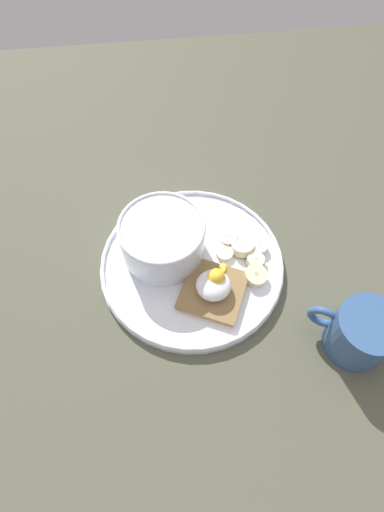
{
  "coord_description": "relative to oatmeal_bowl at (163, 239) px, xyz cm",
  "views": [
    {
      "loc": [
        3.52,
        29.54,
        54.92
      ],
      "look_at": [
        0.0,
        0.0,
        5.0
      ],
      "focal_mm": 28.0,
      "sensor_mm": 36.0,
      "label": 1
    }
  ],
  "objects": [
    {
      "name": "banana_slice_back",
      "position": [
        -10.1,
        -0.73,
        -2.68
      ],
      "size": [
        3.22,
        3.11,
        1.56
      ],
      "color": "beige",
      "rests_on": "plate"
    },
    {
      "name": "oatmeal_bowl",
      "position": [
        0.0,
        0.0,
        0.0
      ],
      "size": [
        12.5,
        12.5,
        6.83
      ],
      "color": "white",
      "rests_on": "plate"
    },
    {
      "name": "poached_egg",
      "position": [
        -6.49,
        7.62,
        -0.85
      ],
      "size": [
        5.23,
        6.58,
        3.32
      ],
      "color": "white",
      "rests_on": "toast_slice"
    },
    {
      "name": "banana_slice_left",
      "position": [
        -9.08,
        1.69,
        -2.94
      ],
      "size": [
        2.75,
        2.78,
        0.95
      ],
      "color": "#F8EEC7",
      "rests_on": "plate"
    },
    {
      "name": "banana_slice_front",
      "position": [
        -11.92,
        1.1,
        -2.57
      ],
      "size": [
        3.81,
        3.97,
        1.91
      ],
      "color": "beige",
      "rests_on": "plate"
    },
    {
      "name": "banana_slice_right",
      "position": [
        -13.36,
        3.61,
        -2.71
      ],
      "size": [
        3.2,
        3.13,
        1.44
      ],
      "color": "beige",
      "rests_on": "plate"
    },
    {
      "name": "banana_slice_outer",
      "position": [
        -12.88,
        6.22,
        -2.6
      ],
      "size": [
        4.75,
        4.74,
        1.76
      ],
      "color": "beige",
      "rests_on": "plate"
    },
    {
      "name": "plate",
      "position": [
        -4.0,
        2.54,
        -3.58
      ],
      "size": [
        27.52,
        27.52,
        1.6
      ],
      "color": "white",
      "rests_on": "ground_plane"
    },
    {
      "name": "ground_plane",
      "position": [
        -4.0,
        2.54,
        -5.38
      ],
      "size": [
        120.0,
        120.0,
        2.0
      ],
      "primitive_type": "cube",
      "color": "#4D4E3D",
      "rests_on": "ground"
    },
    {
      "name": "coffee_mug",
      "position": [
        -24.11,
        17.01,
        -0.5
      ],
      "size": [
        10.55,
        8.27,
        7.52
      ],
      "color": "#325587",
      "rests_on": "ground_plane"
    },
    {
      "name": "banana_slice_inner",
      "position": [
        -14.38,
        1.31,
        -2.78
      ],
      "size": [
        2.9,
        2.85,
        1.27
      ],
      "color": "#F5E6C2",
      "rests_on": "plate"
    },
    {
      "name": "toast_slice",
      "position": [
        -6.38,
        7.82,
        -2.73
      ],
      "size": [
        11.46,
        11.46,
        1.15
      ],
      "color": "olive",
      "rests_on": "plate"
    }
  ]
}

